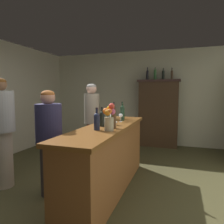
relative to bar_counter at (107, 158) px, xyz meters
name	(u,v)px	position (x,y,z in m)	size (l,w,h in m)	color
floor	(80,197)	(-0.29, -0.33, -0.50)	(8.90, 8.90, 0.00)	#423E24
wall_back	(135,98)	(-0.29, 3.15, 0.82)	(5.12, 0.12, 2.64)	#BCBBA0
bar_counter	(107,158)	(0.00, 0.00, 0.00)	(0.59, 2.43, 0.99)	brown
display_cabinet	(158,112)	(0.42, 2.87, 0.44)	(1.11, 0.38, 1.82)	#3A2818
wine_bottle_syrah	(114,111)	(-0.19, 0.89, 0.62)	(0.06, 0.06, 0.31)	#4B2A11
wine_bottle_pinot	(123,112)	(0.00, 0.84, 0.61)	(0.07, 0.07, 0.27)	#254927
wine_bottle_rose	(122,112)	(0.05, 0.63, 0.64)	(0.07, 0.07, 0.33)	#1D3725
wine_bottle_malbec	(102,118)	(-0.06, -0.06, 0.62)	(0.08, 0.08, 0.29)	black
wine_bottle_merlot	(113,117)	(0.15, -0.15, 0.64)	(0.07, 0.07, 0.35)	#442C16
wine_bottle_riesling	(97,120)	(-0.02, -0.35, 0.62)	(0.08, 0.08, 0.30)	#1A223C
wine_glass_front	(112,117)	(0.01, 0.17, 0.60)	(0.08, 0.08, 0.16)	white
wine_glass_mid	(121,116)	(0.06, 0.48, 0.59)	(0.07, 0.07, 0.14)	white
wine_glass_rear	(110,113)	(-0.19, 0.67, 0.61)	(0.08, 0.08, 0.16)	white
flower_arrangement	(109,117)	(0.15, -0.35, 0.67)	(0.15, 0.16, 0.36)	tan
cheese_plate	(112,122)	(-0.05, 0.35, 0.50)	(0.18, 0.18, 0.01)	white
display_bottle_left	(147,74)	(0.11, 2.87, 1.46)	(0.07, 0.07, 0.34)	black
display_bottle_midleft	(155,74)	(0.32, 2.87, 1.47)	(0.08, 0.08, 0.32)	#265327
display_bottle_center	(163,74)	(0.53, 2.87, 1.45)	(0.07, 0.07, 0.30)	black
display_bottle_midright	(172,74)	(0.75, 2.87, 1.45)	(0.06, 0.06, 0.30)	#422E1C
patron_by_cabinet	(49,139)	(-0.75, -0.38, 0.33)	(0.37, 0.37, 1.51)	#342E33
patron_near_entrance	(2,128)	(-1.59, -0.40, 0.43)	(0.39, 0.39, 1.70)	#ABA18F
patron_in_grey	(92,119)	(-0.70, 1.01, 0.43)	(0.31, 0.31, 1.65)	maroon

